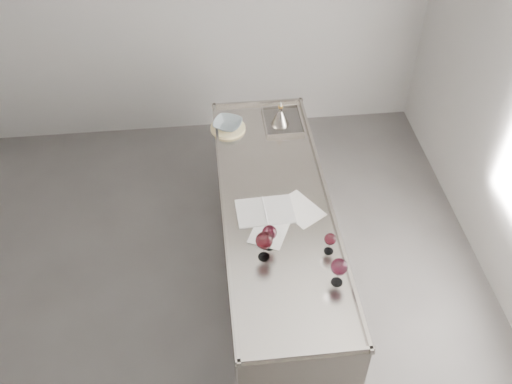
{
  "coord_description": "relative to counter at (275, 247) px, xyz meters",
  "views": [
    {
      "loc": [
        0.06,
        -2.46,
        3.75
      ],
      "look_at": [
        0.36,
        0.35,
        1.02
      ],
      "focal_mm": 40.0,
      "sensor_mm": 36.0,
      "label": 1
    }
  ],
  "objects": [
    {
      "name": "trivet",
      "position": [
        -0.28,
        0.88,
        0.48
      ],
      "size": [
        0.34,
        0.34,
        0.02
      ],
      "primitive_type": "cylinder",
      "rotation": [
        0.0,
        0.0,
        -0.23
      ],
      "color": "beige",
      "rests_on": "counter"
    },
    {
      "name": "wine_glass_left",
      "position": [
        -0.14,
        -0.47,
        0.62
      ],
      "size": [
        0.11,
        0.11,
        0.21
      ],
      "rotation": [
        0.0,
        0.0,
        -0.31
      ],
      "color": "white",
      "rests_on": "counter"
    },
    {
      "name": "wine_glass_small",
      "position": [
        0.27,
        -0.46,
        0.58
      ],
      "size": [
        0.08,
        0.08,
        0.16
      ],
      "rotation": [
        0.0,
        0.0,
        0.29
      ],
      "color": "white",
      "rests_on": "counter"
    },
    {
      "name": "loose_paper_under",
      "position": [
        -0.07,
        -0.24,
        0.47
      ],
      "size": [
        0.34,
        0.38,
        0.0
      ],
      "primitive_type": "cube",
      "rotation": [
        0.0,
        0.0,
        -0.43
      ],
      "color": "silver",
      "rests_on": "counter"
    },
    {
      "name": "wine_glass_middle",
      "position": [
        -0.1,
        -0.39,
        0.6
      ],
      "size": [
        0.1,
        0.1,
        0.19
      ],
      "rotation": [
        0.0,
        0.0,
        0.07
      ],
      "color": "white",
      "rests_on": "counter"
    },
    {
      "name": "room_shell",
      "position": [
        -0.5,
        -0.3,
        0.93
      ],
      "size": [
        4.54,
        5.04,
        2.84
      ],
      "color": "#4A4745",
      "rests_on": "ground"
    },
    {
      "name": "ceramic_bowl",
      "position": [
        -0.28,
        0.88,
        0.52
      ],
      "size": [
        0.29,
        0.29,
        0.05
      ],
      "primitive_type": "imported",
      "rotation": [
        0.0,
        0.0,
        -0.41
      ],
      "color": "#88989E",
      "rests_on": "trivet"
    },
    {
      "name": "counter",
      "position": [
        0.0,
        0.0,
        0.0
      ],
      "size": [
        0.77,
        2.42,
        0.97
      ],
      "color": "gray",
      "rests_on": "ground"
    },
    {
      "name": "notebook",
      "position": [
        -0.09,
        -0.07,
        0.47
      ],
      "size": [
        0.4,
        0.29,
        0.02
      ],
      "rotation": [
        0.0,
        0.0,
        0.04
      ],
      "color": "silver",
      "rests_on": "counter"
    },
    {
      "name": "wine_glass_right",
      "position": [
        0.27,
        -0.71,
        0.61
      ],
      "size": [
        0.1,
        0.1,
        0.2
      ],
      "rotation": [
        0.0,
        0.0,
        -0.09
      ],
      "color": "white",
      "rests_on": "counter"
    },
    {
      "name": "wine_funnel",
      "position": [
        0.15,
        0.89,
        0.54
      ],
      "size": [
        0.15,
        0.15,
        0.23
      ],
      "rotation": [
        0.0,
        0.0,
        0.28
      ],
      "color": "#9D968C",
      "rests_on": "counter"
    },
    {
      "name": "loose_paper_top",
      "position": [
        0.15,
        -0.07,
        0.47
      ],
      "size": [
        0.36,
        0.39,
        0.0
      ],
      "primitive_type": "cube",
      "rotation": [
        0.0,
        0.0,
        0.57
      ],
      "color": "white",
      "rests_on": "counter"
    }
  ]
}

